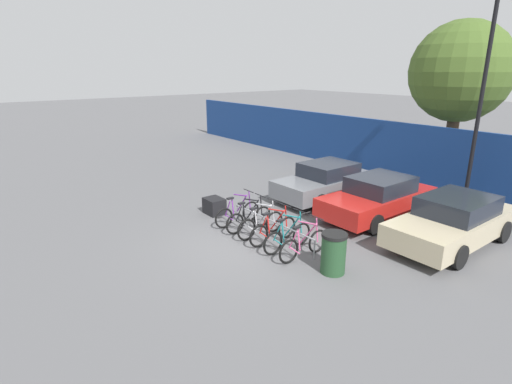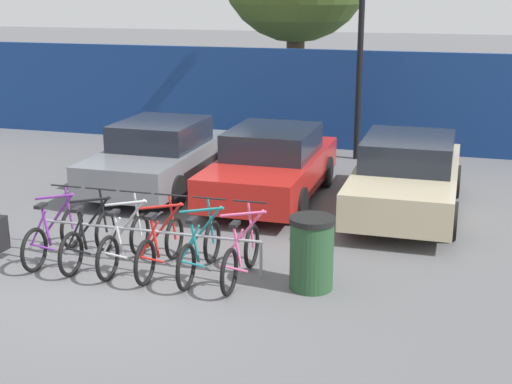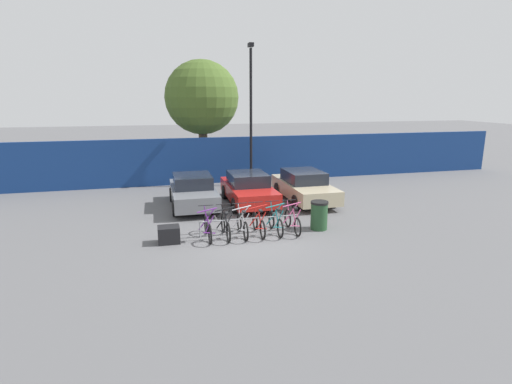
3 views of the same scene
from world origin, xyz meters
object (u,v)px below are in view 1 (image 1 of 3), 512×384
at_px(car_red, 378,198).
at_px(lamp_post, 482,92).
at_px(bicycle_red, 273,230).
at_px(bicycle_black, 249,218).
at_px(bike_rack, 271,223).
at_px(cargo_crate, 214,206).
at_px(bicycle_pink, 304,244).
at_px(tree_behind_hoarding, 460,72).
at_px(car_beige, 454,221).
at_px(car_grey, 326,181).
at_px(bicycle_teal, 288,237).
at_px(bicycle_silver, 261,224).
at_px(trash_bin, 333,253).
at_px(bicycle_purple, 238,213).

bearing_deg(car_red, lamp_post, 74.63).
bearing_deg(bicycle_red, lamp_post, 78.61).
relative_size(bicycle_black, lamp_post, 0.23).
bearing_deg(bike_rack, cargo_crate, -175.45).
bearing_deg(bicycle_pink, tree_behind_hoarding, 97.88).
distance_m(bicycle_red, car_beige, 5.10).
distance_m(bike_rack, car_grey, 4.35).
relative_size(bike_rack, bicycle_pink, 2.07).
bearing_deg(bike_rack, bicycle_red, -29.46).
bearing_deg(lamp_post, car_beige, -69.16).
distance_m(car_red, cargo_crate, 5.52).
xyz_separation_m(bike_rack, bicycle_black, (-0.90, -0.15, -0.11)).
xyz_separation_m(bicycle_black, bicycle_red, (1.16, 0.00, 0.00)).
bearing_deg(bicycle_teal, bicycle_red, -178.27).
relative_size(bicycle_black, car_grey, 0.41).
distance_m(bicycle_black, bicycle_teal, 1.77).
bearing_deg(cargo_crate, bicycle_black, 2.22).
xyz_separation_m(bicycle_black, bicycle_pink, (2.40, 0.00, 0.00)).
distance_m(bicycle_red, tree_behind_hoarding, 11.59).
bearing_deg(car_grey, bicycle_silver, -73.16).
distance_m(car_beige, trash_bin, 4.07).
relative_size(bike_rack, bicycle_black, 2.07).
distance_m(bike_rack, bicycle_purple, 1.51).
xyz_separation_m(bicycle_black, car_red, (1.74, 4.06, 0.31)).
height_order(bicycle_pink, car_beige, car_beige).
distance_m(lamp_post, tree_behind_hoarding, 3.62).
bearing_deg(lamp_post, bicycle_silver, -105.64).
distance_m(car_red, car_beige, 2.60).
bearing_deg(bicycle_teal, cargo_crate, -177.13).
bearing_deg(cargo_crate, bicycle_purple, 3.25).
bearing_deg(tree_behind_hoarding, car_beige, -61.19).
bearing_deg(lamp_post, car_red, -105.37).
relative_size(car_beige, trash_bin, 4.35).
xyz_separation_m(car_red, car_beige, (2.60, -0.09, 0.00)).
xyz_separation_m(car_beige, trash_bin, (-0.93, -3.96, -0.17)).
height_order(bicycle_teal, bicycle_pink, same).
xyz_separation_m(bike_rack, bicycle_pink, (1.50, -0.15, -0.11)).
bearing_deg(cargo_crate, car_grey, 74.20).
distance_m(bike_rack, trash_bin, 2.51).
bearing_deg(trash_bin, bicycle_pink, -179.18).
relative_size(bicycle_black, cargo_crate, 2.44).
height_order(bicycle_teal, car_grey, car_grey).
height_order(bicycle_teal, trash_bin, bicycle_teal).
distance_m(bicycle_silver, car_red, 4.23).
bearing_deg(car_beige, bicycle_teal, -122.88).
relative_size(bicycle_teal, lamp_post, 0.23).
bearing_deg(car_beige, bicycle_black, -137.56).
distance_m(bicycle_pink, car_grey, 5.21).
relative_size(bike_rack, bicycle_silver, 2.07).
height_order(bicycle_red, cargo_crate, bicycle_red).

